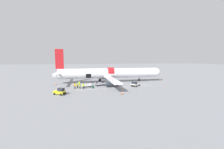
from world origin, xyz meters
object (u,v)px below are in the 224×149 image
at_px(ground_crew_loader_b, 79,84).
at_px(ground_crew_helper, 75,86).
at_px(baggage_tug_mid, 135,84).
at_px(ground_crew_loader_a, 83,86).
at_px(airplane, 109,73).
at_px(ground_crew_supervisor, 77,85).
at_px(suitcase_on_tarmac_upright, 93,87).
at_px(ground_crew_driver, 80,86).
at_px(baggage_cart_queued, 100,84).
at_px(baggage_cart_loading, 87,86).
at_px(baggage_tug_lead, 60,92).

distance_m(ground_crew_loader_b, ground_crew_helper, 3.88).
bearing_deg(baggage_tug_mid, ground_crew_loader_a, -177.31).
distance_m(airplane, ground_crew_supervisor, 14.16).
height_order(ground_crew_loader_a, suitcase_on_tarmac_upright, ground_crew_loader_a).
xyz_separation_m(ground_crew_driver, ground_crew_helper, (-1.39, 0.30, 0.06)).
relative_size(baggage_cart_queued, ground_crew_helper, 2.50).
bearing_deg(airplane, suitcase_on_tarmac_upright, -124.11).
xyz_separation_m(baggage_cart_loading, baggage_cart_queued, (4.33, 1.75, 0.12)).
distance_m(ground_crew_loader_a, ground_crew_driver, 1.16).
height_order(ground_crew_driver, ground_crew_supervisor, ground_crew_driver).
xyz_separation_m(ground_crew_loader_a, ground_crew_helper, (-2.39, 0.90, 0.02)).
bearing_deg(airplane, ground_crew_loader_a, -132.63).
distance_m(baggage_cart_loading, ground_crew_supervisor, 2.86).
xyz_separation_m(baggage_cart_loading, ground_crew_supervisor, (-2.69, -0.88, 0.40)).
xyz_separation_m(baggage_tug_lead, baggage_cart_loading, (6.47, 7.84, -0.25)).
bearing_deg(ground_crew_loader_b, airplane, 27.46).
bearing_deg(suitcase_on_tarmac_upright, baggage_cart_queued, 55.67).
xyz_separation_m(baggage_tug_lead, ground_crew_helper, (3.08, 6.28, 0.22)).
xyz_separation_m(baggage_tug_mid, baggage_cart_queued, (-10.48, 3.47, -0.12)).
distance_m(ground_crew_loader_b, suitcase_on_tarmac_upright, 5.84).
relative_size(baggage_cart_loading, ground_crew_driver, 2.30).
distance_m(baggage_cart_loading, ground_crew_loader_b, 3.18).
bearing_deg(baggage_cart_loading, ground_crew_supervisor, -161.97).
bearing_deg(ground_crew_driver, ground_crew_loader_b, 94.14).
relative_size(airplane, baggage_tug_mid, 12.40).
bearing_deg(ground_crew_driver, airplane, 42.73).
bearing_deg(ground_crew_supervisor, ground_crew_helper, -136.01).
bearing_deg(ground_crew_loader_a, suitcase_on_tarmac_upright, 8.88).
bearing_deg(ground_crew_loader_a, ground_crew_supervisor, 136.77).
distance_m(baggage_cart_loading, suitcase_on_tarmac_upright, 2.68).
distance_m(baggage_tug_mid, ground_crew_driver, 16.81).
height_order(ground_crew_supervisor, suitcase_on_tarmac_upright, ground_crew_supervisor).
xyz_separation_m(ground_crew_driver, ground_crew_supervisor, (-0.68, 0.98, -0.01)).
xyz_separation_m(baggage_cart_loading, suitcase_on_tarmac_upright, (1.75, -2.02, -0.10)).
relative_size(baggage_tug_mid, ground_crew_driver, 2.02).
bearing_deg(ground_crew_loader_a, ground_crew_driver, 149.15).
height_order(baggage_cart_queued, ground_crew_driver, ground_crew_driver).
relative_size(ground_crew_loader_a, ground_crew_supervisor, 1.06).
bearing_deg(ground_crew_driver, suitcase_on_tarmac_upright, -2.51).
bearing_deg(ground_crew_supervisor, suitcase_on_tarmac_upright, -14.51).
height_order(airplane, baggage_cart_loading, airplane).
relative_size(baggage_cart_queued, ground_crew_loader_a, 2.55).
relative_size(baggage_cart_loading, ground_crew_supervisor, 2.32).
height_order(baggage_cart_queued, ground_crew_loader_b, ground_crew_loader_b).
xyz_separation_m(ground_crew_loader_a, ground_crew_supervisor, (-1.68, 1.58, -0.05)).
xyz_separation_m(baggage_tug_mid, ground_crew_loader_a, (-15.81, -0.74, 0.21)).
distance_m(baggage_tug_lead, baggage_cart_loading, 10.17).
relative_size(baggage_tug_lead, ground_crew_loader_a, 1.85).
distance_m(ground_crew_loader_a, ground_crew_supervisor, 2.31).
bearing_deg(baggage_tug_lead, baggage_cart_queued, 41.62).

